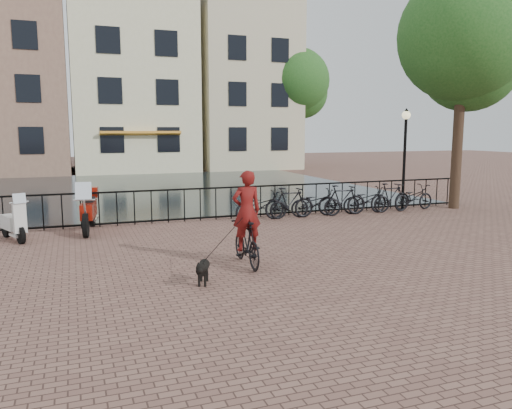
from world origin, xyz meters
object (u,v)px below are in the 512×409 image
object	(u,v)px
cyclist	(247,224)
dog	(203,271)
motorcycle	(88,205)
scooter	(12,215)
lamp_post	(405,142)

from	to	relation	value
cyclist	dog	distance (m)	1.61
motorcycle	scooter	xyz separation A→B (m)	(-1.86, -0.53, -0.10)
cyclist	scooter	xyz separation A→B (m)	(-4.80, 4.29, -0.23)
lamp_post	cyclist	bearing A→B (deg)	-146.40
motorcycle	scooter	world-z (taller)	motorcycle
lamp_post	dog	xyz separation A→B (m)	(-8.72, -5.95, -2.13)
lamp_post	scooter	bearing A→B (deg)	-176.57
motorcycle	scooter	distance (m)	1.93
scooter	cyclist	bearing A→B (deg)	-65.45
cyclist	motorcycle	bearing A→B (deg)	-56.96
cyclist	scooter	world-z (taller)	cyclist
lamp_post	motorcycle	world-z (taller)	lamp_post
lamp_post	motorcycle	size ratio (longest dim) A/B	1.61
scooter	motorcycle	bearing A→B (deg)	-7.88
dog	cyclist	bearing A→B (deg)	59.29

